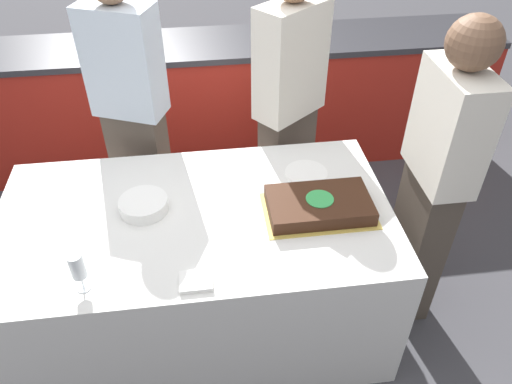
# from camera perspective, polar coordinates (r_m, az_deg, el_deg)

# --- Properties ---
(ground_plane) EXTENTS (14.00, 14.00, 0.00)m
(ground_plane) POSITION_cam_1_polar(r_m,az_deg,el_deg) (2.85, -5.79, -14.08)
(ground_plane) COLOR #424247
(back_counter) EXTENTS (4.40, 0.58, 0.92)m
(back_counter) POSITION_cam_1_polar(r_m,az_deg,el_deg) (3.75, -7.55, 10.03)
(back_counter) COLOR #A82319
(back_counter) RESTS_ON ground_plane
(dining_table) EXTENTS (1.81, 1.00, 0.77)m
(dining_table) POSITION_cam_1_polar(r_m,az_deg,el_deg) (2.55, -6.35, -8.95)
(dining_table) COLOR silver
(dining_table) RESTS_ON ground_plane
(cake) EXTENTS (0.50, 0.32, 0.08)m
(cake) POSITION_cam_1_polar(r_m,az_deg,el_deg) (2.28, 7.22, -1.51)
(cake) COLOR gold
(cake) RESTS_ON dining_table
(plate_stack) EXTENTS (0.22, 0.22, 0.06)m
(plate_stack) POSITION_cam_1_polar(r_m,az_deg,el_deg) (2.33, -12.71, -1.45)
(plate_stack) COLOR white
(plate_stack) RESTS_ON dining_table
(wine_glass) EXTENTS (0.06, 0.06, 0.18)m
(wine_glass) POSITION_cam_1_polar(r_m,az_deg,el_deg) (1.99, -19.76, -8.06)
(wine_glass) COLOR white
(wine_glass) RESTS_ON dining_table
(side_plate_near_cake) EXTENTS (0.21, 0.21, 0.00)m
(side_plate_near_cake) POSITION_cam_1_polar(r_m,az_deg,el_deg) (2.52, 5.76, 2.24)
(side_plate_near_cake) COLOR white
(side_plate_near_cake) RESTS_ON dining_table
(utensil_pile) EXTENTS (0.13, 0.11, 0.02)m
(utensil_pile) POSITION_cam_1_polar(r_m,az_deg,el_deg) (1.99, -6.88, -10.10)
(utensil_pile) COLOR white
(utensil_pile) RESTS_ON dining_table
(person_cutting_cake) EXTENTS (0.44, 0.40, 1.66)m
(person_cutting_cake) POSITION_cam_1_polar(r_m,az_deg,el_deg) (2.86, 3.75, 9.46)
(person_cutting_cake) COLOR #4C4238
(person_cutting_cake) RESTS_ON ground_plane
(person_seated_right) EXTENTS (0.22, 0.39, 1.62)m
(person_seated_right) POSITION_cam_1_polar(r_m,az_deg,el_deg) (2.47, 19.75, 1.30)
(person_seated_right) COLOR #4C4238
(person_seated_right) RESTS_ON ground_plane
(person_standing_back) EXTENTS (0.42, 0.33, 1.68)m
(person_standing_back) POSITION_cam_1_polar(r_m,az_deg,el_deg) (2.83, -13.86, 8.29)
(person_standing_back) COLOR #4C4238
(person_standing_back) RESTS_ON ground_plane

